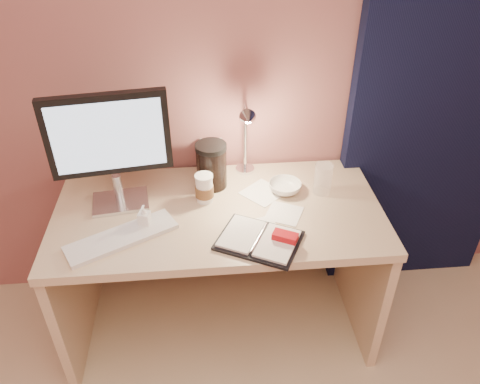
{
  "coord_description": "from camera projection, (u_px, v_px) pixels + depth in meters",
  "views": [
    {
      "loc": [
        -0.05,
        -0.21,
        1.94
      ],
      "look_at": [
        0.09,
        1.33,
        0.85
      ],
      "focal_mm": 35.0,
      "sensor_mm": 36.0,
      "label": 1
    }
  ],
  "objects": [
    {
      "name": "planner",
      "position": [
        261.0,
        239.0,
        1.82
      ],
      "size": [
        0.38,
        0.35,
        0.05
      ],
      "rotation": [
        0.0,
        0.0,
        -0.47
      ],
      "color": "black",
      "rests_on": "desk"
    },
    {
      "name": "dark_jar",
      "position": [
        212.0,
        168.0,
        2.09
      ],
      "size": [
        0.13,
        0.13,
        0.19
      ],
      "primitive_type": "cylinder",
      "color": "black",
      "rests_on": "desk"
    },
    {
      "name": "keyboard",
      "position": [
        122.0,
        237.0,
        1.84
      ],
      "size": [
        0.45,
        0.32,
        0.02
      ],
      "primitive_type": "cube",
      "rotation": [
        0.0,
        0.0,
        0.5
      ],
      "color": "silver",
      "rests_on": "desk"
    },
    {
      "name": "room",
      "position": [
        425.0,
        83.0,
        2.09
      ],
      "size": [
        3.5,
        3.5,
        3.5
      ],
      "color": "#C6B28E",
      "rests_on": "ground"
    },
    {
      "name": "paper_b",
      "position": [
        284.0,
        213.0,
        1.97
      ],
      "size": [
        0.19,
        0.19,
        0.0
      ],
      "primitive_type": "cube",
      "rotation": [
        0.0,
        0.0,
        -0.45
      ],
      "color": "white",
      "rests_on": "desk"
    },
    {
      "name": "paper_c",
      "position": [
        263.0,
        193.0,
        2.09
      ],
      "size": [
        0.22,
        0.22,
        0.0
      ],
      "primitive_type": "cube",
      "rotation": [
        0.0,
        0.0,
        0.72
      ],
      "color": "white",
      "rests_on": "desk"
    },
    {
      "name": "desk_lamp",
      "position": [
        248.0,
        136.0,
        2.03
      ],
      "size": [
        0.09,
        0.24,
        0.38
      ],
      "rotation": [
        0.0,
        0.0,
        -0.03
      ],
      "color": "silver",
      "rests_on": "desk"
    },
    {
      "name": "desk",
      "position": [
        219.0,
        238.0,
        2.19
      ],
      "size": [
        1.4,
        0.7,
        0.73
      ],
      "color": "#C4AC8B",
      "rests_on": "ground"
    },
    {
      "name": "paper_a",
      "position": [
        262.0,
        228.0,
        1.89
      ],
      "size": [
        0.16,
        0.16,
        0.0
      ],
      "primitive_type": "cube",
      "rotation": [
        0.0,
        0.0,
        0.26
      ],
      "color": "white",
      "rests_on": "desk"
    },
    {
      "name": "clear_cup",
      "position": [
        323.0,
        179.0,
        2.06
      ],
      "size": [
        0.08,
        0.08,
        0.14
      ],
      "primitive_type": "cylinder",
      "color": "white",
      "rests_on": "desk"
    },
    {
      "name": "bowl",
      "position": [
        285.0,
        187.0,
        2.09
      ],
      "size": [
        0.16,
        0.16,
        0.05
      ],
      "primitive_type": "imported",
      "rotation": [
        0.0,
        0.0,
        -0.11
      ],
      "color": "silver",
      "rests_on": "desk"
    },
    {
      "name": "product_box",
      "position": [
        212.0,
        157.0,
        2.2
      ],
      "size": [
        0.11,
        0.09,
        0.16
      ],
      "primitive_type": "cube",
      "rotation": [
        0.0,
        0.0,
        -0.04
      ],
      "color": "silver",
      "rests_on": "desk"
    },
    {
      "name": "lotion_bottle",
      "position": [
        144.0,
        216.0,
        1.88
      ],
      "size": [
        0.06,
        0.06,
        0.1
      ],
      "primitive_type": "imported",
      "rotation": [
        0.0,
        0.0,
        -0.25
      ],
      "color": "white",
      "rests_on": "desk"
    },
    {
      "name": "coffee_cup",
      "position": [
        204.0,
        189.0,
        2.02
      ],
      "size": [
        0.08,
        0.08,
        0.13
      ],
      "color": "white",
      "rests_on": "desk"
    },
    {
      "name": "monitor",
      "position": [
        110.0,
        142.0,
        1.85
      ],
      "size": [
        0.48,
        0.2,
        0.51
      ],
      "rotation": [
        0.0,
        0.0,
        0.14
      ],
      "color": "silver",
      "rests_on": "desk"
    }
  ]
}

